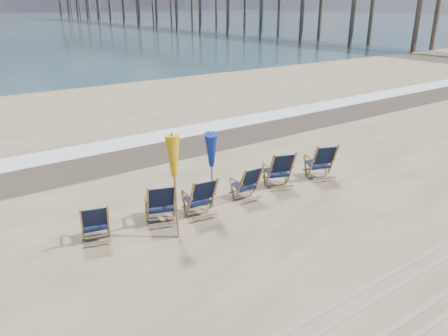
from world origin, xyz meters
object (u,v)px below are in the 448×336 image
object	(u,v)px
beach_chair_1	(175,203)
beach_chair_2	(214,195)
beach_chair_0	(108,222)
fishing_pier	(168,3)
beach_chair_3	(258,181)
umbrella_yellow	(174,163)
beach_chair_5	(333,161)
beach_chair_4	(292,169)
umbrella_blue	(212,151)

from	to	relation	value
beach_chair_1	beach_chair_2	size ratio (longest dim) A/B	1.02
beach_chair_0	fishing_pier	xyz separation A→B (m)	(41.12, 72.04, 4.18)
beach_chair_0	beach_chair_3	world-z (taller)	beach_chair_3
beach_chair_3	umbrella_yellow	xyz separation A→B (m)	(-2.65, -0.47, 1.20)
beach_chair_3	beach_chair_2	bearing A→B (deg)	7.83
beach_chair_1	umbrella_yellow	size ratio (longest dim) A/B	0.48
beach_chair_2	beach_chair_1	bearing A→B (deg)	-1.74
umbrella_yellow	fishing_pier	xyz separation A→B (m)	(39.85, 72.65, 2.96)
beach_chair_5	beach_chair_2	bearing A→B (deg)	19.47
beach_chair_1	beach_chair_5	distance (m)	4.98
beach_chair_4	umbrella_blue	xyz separation A→B (m)	(-2.51, 0.11, 0.97)
umbrella_yellow	umbrella_blue	size ratio (longest dim) A/B	1.09
beach_chair_1	umbrella_blue	bearing A→B (deg)	-154.48
beach_chair_1	umbrella_blue	world-z (taller)	umbrella_blue
beach_chair_0	beach_chair_2	size ratio (longest dim) A/B	0.90
beach_chair_5	umbrella_yellow	world-z (taller)	umbrella_yellow
beach_chair_0	beach_chair_4	size ratio (longest dim) A/B	0.85
beach_chair_2	umbrella_yellow	xyz separation A→B (m)	(-1.19, -0.33, 1.17)
beach_chair_1	umbrella_yellow	world-z (taller)	umbrella_yellow
umbrella_blue	fishing_pier	bearing A→B (deg)	61.87
beach_chair_3	umbrella_blue	distance (m)	1.69
beach_chair_5	umbrella_yellow	size ratio (longest dim) A/B	0.51
beach_chair_2	fishing_pier	world-z (taller)	fishing_pier
beach_chair_2	beach_chair_4	distance (m)	2.65
beach_chair_1	fishing_pier	xyz separation A→B (m)	(39.61, 72.16, 4.12)
beach_chair_4	beach_chair_5	bearing A→B (deg)	-170.23
beach_chair_1	beach_chair_3	bearing A→B (deg)	-160.87
umbrella_blue	beach_chair_5	bearing A→B (deg)	-5.03
beach_chair_1	beach_chair_5	size ratio (longest dim) A/B	0.95
umbrella_blue	beach_chair_3	bearing A→B (deg)	-5.73
beach_chair_0	beach_chair_3	xyz separation A→B (m)	(3.92, -0.14, 0.02)
beach_chair_0	beach_chair_3	bearing A→B (deg)	-166.80
beach_chair_2	beach_chair_4	size ratio (longest dim) A/B	0.95
beach_chair_4	umbrella_yellow	distance (m)	4.03
beach_chair_1	beach_chair_4	world-z (taller)	beach_chair_4
beach_chair_1	beach_chair_5	bearing A→B (deg)	-163.03
beach_chair_4	beach_chair_5	xyz separation A→B (m)	(1.38, -0.24, 0.01)
beach_chair_3	fishing_pier	distance (m)	81.31
beach_chair_1	beach_chair_4	size ratio (longest dim) A/B	0.97
beach_chair_2	beach_chair_5	bearing A→B (deg)	-173.18
beach_chair_5	umbrella_blue	bearing A→B (deg)	15.43
beach_chair_2	beach_chair_5	distance (m)	4.02
beach_chair_4	beach_chair_5	world-z (taller)	beach_chair_5
beach_chair_4	fishing_pier	xyz separation A→B (m)	(36.02, 72.15, 4.10)
beach_chair_1	beach_chair_2	bearing A→B (deg)	-169.93
beach_chair_3	fishing_pier	bearing A→B (deg)	-114.91
beach_chair_1	fishing_pier	world-z (taller)	fishing_pier
beach_chair_4	beach_chair_5	distance (m)	1.40
umbrella_blue	fishing_pier	distance (m)	81.76
beach_chair_5	umbrella_blue	xyz separation A→B (m)	(-3.89, 0.34, 0.96)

